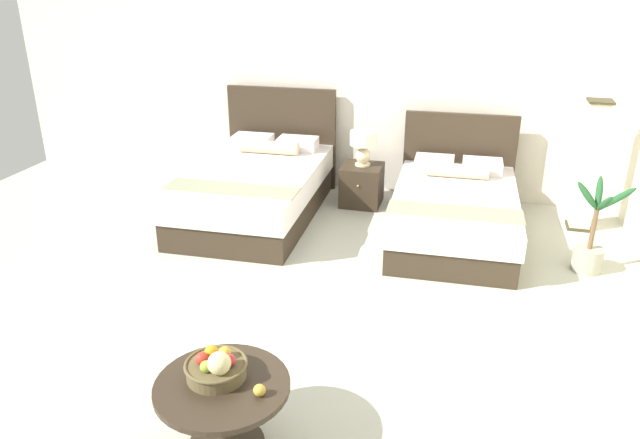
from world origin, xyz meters
name	(u,v)px	position (x,y,z in m)	size (l,w,h in m)	color
ground_plane	(305,312)	(0.00, 0.00, -0.01)	(9.39, 9.65, 0.02)	#B6B6A3
wall_back	(375,75)	(0.00, 3.03, 1.40)	(9.39, 0.12, 2.80)	silver
bed_near_window	(257,188)	(-1.08, 1.84, 0.32)	(1.39, 2.26, 1.23)	#32271B
bed_near_corner	(454,209)	(1.07, 1.84, 0.28)	(1.29, 2.09, 1.06)	#32271B
nightstand	(362,185)	(-0.01, 2.44, 0.23)	(0.45, 0.48, 0.47)	#32271B
table_lamp	(363,144)	(-0.01, 2.46, 0.72)	(0.30, 0.30, 0.40)	beige
coffee_table	(223,401)	(-0.03, -1.56, 0.33)	(0.76, 0.76, 0.45)	#32271B
fruit_bowl	(216,367)	(-0.07, -1.51, 0.52)	(0.36, 0.36, 0.21)	brown
loose_apple	(259,390)	(0.21, -1.60, 0.49)	(0.07, 0.07, 0.07)	gold
floor_lamp_corner	(589,167)	(2.36, 2.35, 0.68)	(0.24, 0.24, 1.37)	#37321D
potted_palm	(591,245)	(2.31, 1.33, 0.26)	(0.51, 0.54, 0.87)	gray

